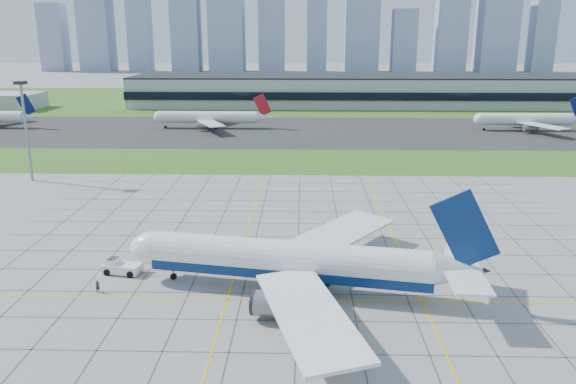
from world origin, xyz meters
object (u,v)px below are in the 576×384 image
(crew_near, at_px, (98,286))
(pushback_tug, at_px, (121,267))
(airliner, at_px, (292,261))
(distant_jet_2, at_px, (527,119))
(light_mast, at_px, (25,119))
(distant_jet_1, at_px, (210,117))

(crew_near, bearing_deg, pushback_tug, 32.17)
(pushback_tug, bearing_deg, airliner, -1.01)
(crew_near, bearing_deg, distant_jet_2, 3.67)
(light_mast, height_order, crew_near, light_mast)
(crew_near, relative_size, distant_jet_2, 0.04)
(pushback_tug, distance_m, crew_near, 7.03)
(airliner, height_order, distant_jet_1, airliner)
(airliner, bearing_deg, distant_jet_1, 113.99)
(distant_jet_1, bearing_deg, distant_jet_2, -1.12)
(airliner, distance_m, crew_near, 28.94)
(distant_jet_1, bearing_deg, airliner, -76.32)
(light_mast, distance_m, distant_jet_1, 93.13)
(airliner, relative_size, distant_jet_1, 1.18)
(light_mast, height_order, distant_jet_2, light_mast)
(airliner, xyz_separation_m, distant_jet_2, (90.27, 147.64, -0.18))
(crew_near, distance_m, distant_jet_1, 151.81)
(airliner, bearing_deg, light_mast, 147.68)
(light_mast, height_order, airliner, light_mast)
(light_mast, relative_size, airliner, 0.47)
(light_mast, distance_m, distant_jet_2, 180.61)
(airliner, bearing_deg, distant_jet_2, 68.87)
(pushback_tug, bearing_deg, crew_near, -89.77)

